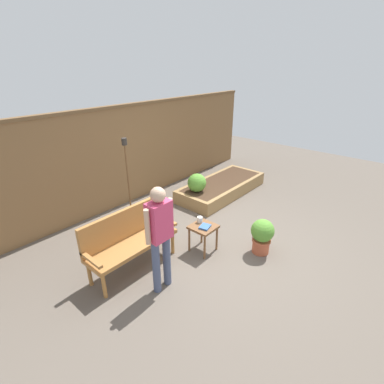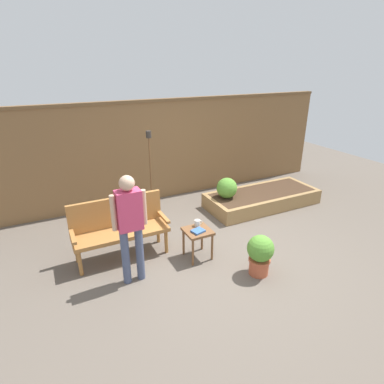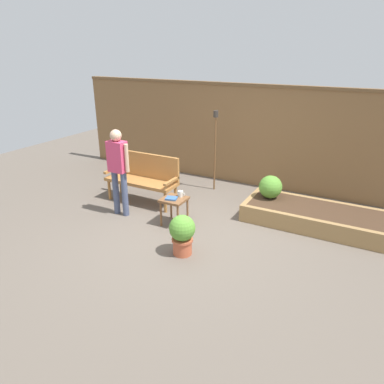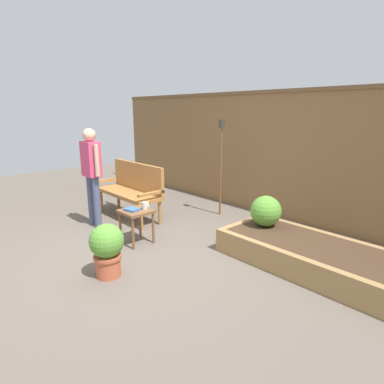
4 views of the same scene
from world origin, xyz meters
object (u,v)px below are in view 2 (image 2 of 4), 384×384
Objects in this scene: cup_on_table at (198,223)px; potted_boxwood at (260,253)px; tiki_torch at (150,158)px; shrub_near_bench at (227,188)px; book_on_table at (198,231)px; side_table at (198,235)px; garden_bench at (119,224)px; person_by_bench at (130,221)px.

potted_boxwood reaches higher than cup_on_table.
shrub_near_bench is at bearing -23.29° from tiki_torch.
potted_boxwood is (0.62, -0.72, -0.15)m from book_on_table.
shrub_near_bench reaches higher than book_on_table.
book_on_table is 0.30× the size of potted_boxwood.
potted_boxwood is at bearing -52.16° from side_table.
garden_bench is 2.35× the size of potted_boxwood.
shrub_near_bench reaches higher than side_table.
garden_bench is at bearing 156.20° from cup_on_table.
cup_on_table is 0.08× the size of tiki_torch.
shrub_near_bench is 0.25× the size of tiki_torch.
tiki_torch is at bearing 95.20° from cup_on_table.
potted_boxwood is (1.65, -1.38, -0.20)m from garden_bench.
potted_boxwood is at bearing -74.99° from tiki_torch.
garden_bench is 10.97× the size of cup_on_table.
book_on_table is 1.98m from tiki_torch.
garden_bench is 7.86× the size of book_on_table.
cup_on_table is 0.21× the size of potted_boxwood.
tiki_torch is 2.16m from person_by_bench.
shrub_near_bench reaches higher than cup_on_table.
potted_boxwood reaches higher than side_table.
person_by_bench is at bearing -90.38° from garden_bench.
tiki_torch is (-0.15, 1.69, 0.62)m from cup_on_table.
garden_bench reaches higher than potted_boxwood.
person_by_bench reaches higher than garden_bench.
cup_on_table is at bearing 11.75° from person_by_bench.
book_on_table is 0.11× the size of tiki_torch.
shrub_near_bench reaches higher than potted_boxwood.
book_on_table is 1.13m from person_by_bench.
garden_bench is 3.00× the size of side_table.
garden_bench is at bearing -128.46° from tiki_torch.
book_on_table reaches higher than side_table.
shrub_near_bench is at bearing 41.76° from cup_on_table.
potted_boxwood is (0.54, -0.89, -0.19)m from cup_on_table.
potted_boxwood is at bearing -58.83° from cup_on_table.
cup_on_table is (0.06, 0.12, 0.13)m from side_table.
person_by_bench is at bearing -116.53° from tiki_torch.
garden_bench is at bearing -165.43° from shrub_near_bench.
garden_bench reaches higher than shrub_near_bench.
shrub_near_bench is (1.23, 1.10, -0.02)m from cup_on_table.
cup_on_table is 0.72× the size of book_on_table.
tiki_torch reaches higher than cup_on_table.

